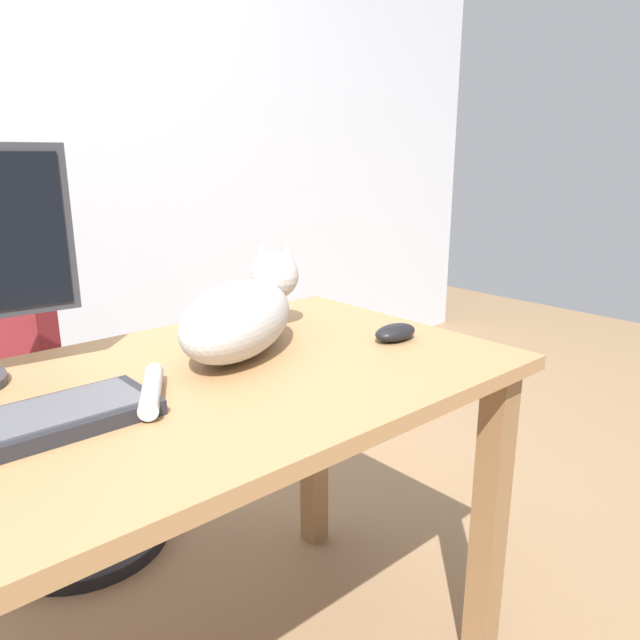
# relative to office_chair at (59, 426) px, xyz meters

# --- Properties ---
(desk) EXTENTS (1.52, 0.71, 0.75)m
(desk) POSITION_rel_office_chair_xyz_m (-0.12, -0.72, 0.23)
(desk) COLOR #9E7247
(desk) RESTS_ON ground_plane
(office_chair) EXTENTS (0.51, 0.49, 0.93)m
(office_chair) POSITION_rel_office_chair_xyz_m (0.00, 0.00, 0.00)
(office_chair) COLOR black
(office_chair) RESTS_ON ground_plane
(keyboard) EXTENTS (0.44, 0.15, 0.03)m
(keyboard) POSITION_rel_office_chair_xyz_m (-0.30, -0.75, 0.35)
(keyboard) COLOR #232328
(keyboard) RESTS_ON desk
(cat) EXTENTS (0.54, 0.36, 0.20)m
(cat) POSITION_rel_office_chair_xyz_m (0.19, -0.65, 0.42)
(cat) COLOR #B2ADA8
(cat) RESTS_ON desk
(computer_mouse) EXTENTS (0.11, 0.06, 0.04)m
(computer_mouse) POSITION_rel_office_chair_xyz_m (0.49, -0.81, 0.36)
(computer_mouse) COLOR black
(computer_mouse) RESTS_ON desk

